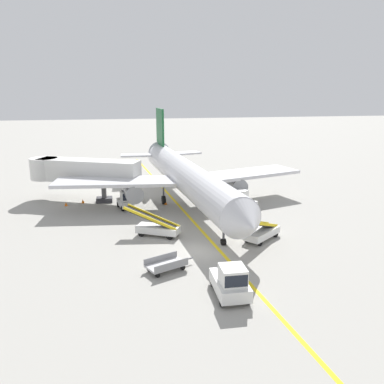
{
  "coord_description": "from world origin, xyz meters",
  "views": [
    {
      "loc": [
        -6.13,
        -29.32,
        12.67
      ],
      "look_at": [
        1.12,
        9.43,
        2.5
      ],
      "focal_mm": 37.39,
      "sensor_mm": 36.0,
      "label": 1
    }
  ],
  "objects": [
    {
      "name": "ground_plane",
      "position": [
        0.0,
        0.0,
        0.0
      ],
      "size": [
        300.0,
        300.0,
        0.0
      ],
      "primitive_type": "plane",
      "color": "#9E9B93"
    },
    {
      "name": "baggage_tug_near_wing",
      "position": [
        -5.56,
        13.02,
        0.93
      ],
      "size": [
        1.84,
        2.64,
        2.1
      ],
      "color": "silver",
      "rests_on": "ground"
    },
    {
      "name": "safety_cone_nose_right",
      "position": [
        -1.05,
        13.94,
        0.22
      ],
      "size": [
        0.36,
        0.36,
        0.44
      ],
      "primitive_type": "cone",
      "color": "orange",
      "rests_on": "ground"
    },
    {
      "name": "safety_cone_wingtip_left",
      "position": [
        -12.1,
        15.44,
        0.22
      ],
      "size": [
        0.36,
        0.36,
        0.44
      ],
      "primitive_type": "cone",
      "color": "orange",
      "rests_on": "ground"
    },
    {
      "name": "baggage_tug_by_cargo_door",
      "position": [
        7.05,
        10.51,
        0.93
      ],
      "size": [
        2.6,
        2.63,
        2.1
      ],
      "color": "silver",
      "rests_on": "ground"
    },
    {
      "name": "airliner",
      "position": [
        1.07,
        12.97,
        3.42
      ],
      "size": [
        28.48,
        35.34,
        10.1
      ],
      "color": "silver",
      "rests_on": "ground"
    },
    {
      "name": "safety_cone_nose_left",
      "position": [
        -10.34,
        16.3,
        0.22
      ],
      "size": [
        0.36,
        0.36,
        0.44
      ],
      "primitive_type": "cone",
      "color": "orange",
      "rests_on": "ground"
    },
    {
      "name": "taxi_line_yellow",
      "position": [
        1.12,
        5.0,
        0.0
      ],
      "size": [
        7.91,
        79.67,
        0.01
      ],
      "primitive_type": "cube",
      "rotation": [
        0.0,
        0.0,
        0.1
      ],
      "color": "yellow",
      "rests_on": "ground"
    },
    {
      "name": "belt_loader_forward_hold",
      "position": [
        -3.03,
        4.27,
        0.78
      ],
      "size": [
        5.03,
        3.38,
        2.59
      ],
      "color": "silver",
      "rests_on": "ground"
    },
    {
      "name": "belt_loader_aft_hold",
      "position": [
        5.71,
        1.51,
        0.78
      ],
      "size": [
        4.67,
        4.12,
        2.59
      ],
      "color": "silver",
      "rests_on": "ground"
    },
    {
      "name": "ground_crew_marshaller",
      "position": [
        4.14,
        5.84,
        0.91
      ],
      "size": [
        0.36,
        0.24,
        1.7
      ],
      "color": "#26262D",
      "rests_on": "ground"
    },
    {
      "name": "pushback_tug",
      "position": [
        0.43,
        -7.42,
        0.99
      ],
      "size": [
        1.95,
        3.63,
        2.2
      ],
      "color": "silver",
      "rests_on": "ground"
    },
    {
      "name": "baggage_cart_loaded",
      "position": [
        -3.08,
        -2.99,
        0.47
      ],
      "size": [
        3.75,
        2.58,
        0.94
      ],
      "color": "#A5A5A8",
      "rests_on": "ground"
    },
    {
      "name": "jet_bridge",
      "position": [
        -10.8,
        17.66,
        3.54
      ],
      "size": [
        12.84,
        7.49,
        4.85
      ],
      "color": "silver",
      "rests_on": "ground"
    }
  ]
}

